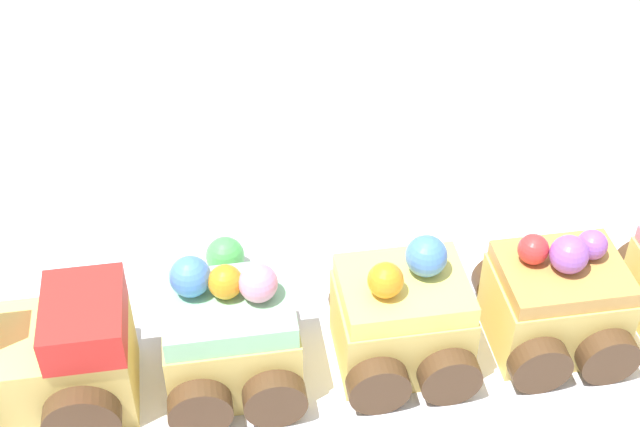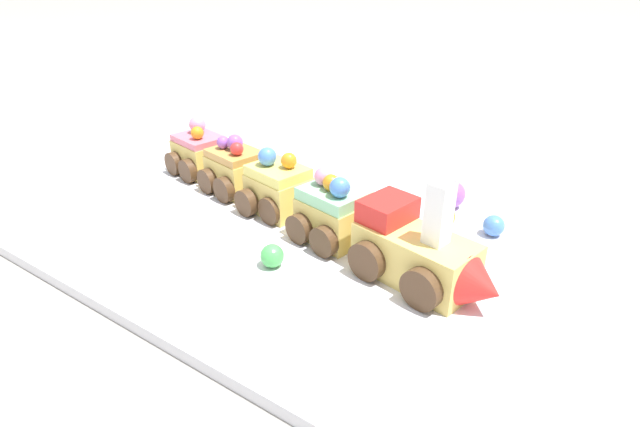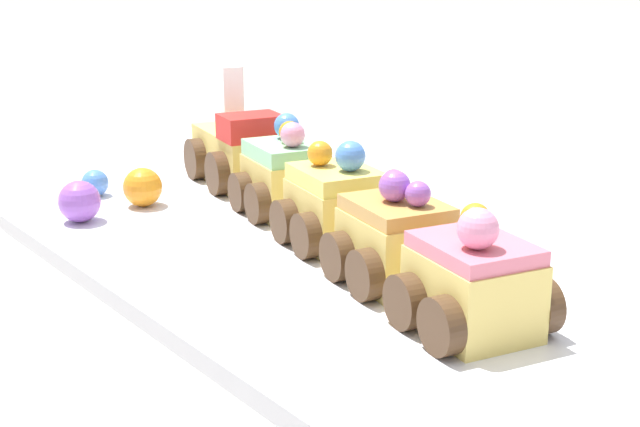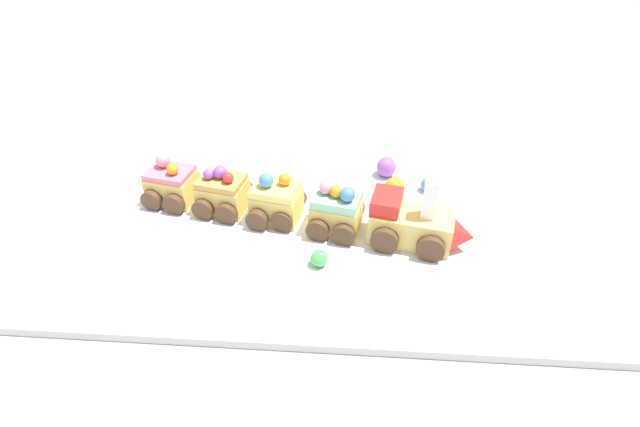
{
  "view_description": "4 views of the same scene",
  "coord_description": "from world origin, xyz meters",
  "px_view_note": "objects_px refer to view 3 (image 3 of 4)",
  "views": [
    {
      "loc": [
        0.11,
        0.3,
        0.36
      ],
      "look_at": [
        -0.01,
        -0.03,
        0.07
      ],
      "focal_mm": 50.0,
      "sensor_mm": 36.0,
      "label": 1
    },
    {
      "loc": [
        0.29,
        -0.36,
        0.27
      ],
      "look_at": [
        0.03,
        0.02,
        0.03
      ],
      "focal_mm": 28.0,
      "sensor_mm": 36.0,
      "label": 2
    },
    {
      "loc": [
        -0.48,
        0.39,
        0.21
      ],
      "look_at": [
        -0.02,
        0.03,
        0.03
      ],
      "focal_mm": 50.0,
      "sensor_mm": 36.0,
      "label": 3
    },
    {
      "loc": [
        0.06,
        -0.52,
        0.44
      ],
      "look_at": [
        0.03,
        -0.0,
        0.04
      ],
      "focal_mm": 28.0,
      "sensor_mm": 36.0,
      "label": 4
    }
  ],
  "objects_px": {
    "gumball_orange": "(143,187)",
    "cake_car_mint": "(286,177)",
    "cake_car_lemon": "(336,207)",
    "gumball_purple": "(79,201)",
    "cake_car_strawberry": "(473,286)",
    "gumball_blue": "(95,183)",
    "gumball_green": "(376,188)",
    "cake_train_locomotive": "(236,150)",
    "cake_car_caramel": "(396,242)"
  },
  "relations": [
    {
      "from": "cake_car_caramel",
      "to": "gumball_blue",
      "type": "height_order",
      "value": "cake_car_caramel"
    },
    {
      "from": "cake_train_locomotive",
      "to": "cake_car_lemon",
      "type": "height_order",
      "value": "cake_train_locomotive"
    },
    {
      "from": "cake_car_caramel",
      "to": "gumball_purple",
      "type": "distance_m",
      "value": 0.26
    },
    {
      "from": "cake_car_strawberry",
      "to": "gumball_purple",
      "type": "bearing_deg",
      "value": 27.07
    },
    {
      "from": "gumball_blue",
      "to": "gumball_purple",
      "type": "bearing_deg",
      "value": 147.37
    },
    {
      "from": "cake_car_mint",
      "to": "cake_car_strawberry",
      "type": "xyz_separation_m",
      "value": [
        -0.24,
        0.05,
        -0.0
      ]
    },
    {
      "from": "cake_car_caramel",
      "to": "cake_car_strawberry",
      "type": "distance_m",
      "value": 0.08
    },
    {
      "from": "gumball_green",
      "to": "cake_train_locomotive",
      "type": "bearing_deg",
      "value": 23.31
    },
    {
      "from": "cake_car_mint",
      "to": "gumball_purple",
      "type": "height_order",
      "value": "cake_car_mint"
    },
    {
      "from": "cake_car_mint",
      "to": "cake_car_lemon",
      "type": "bearing_deg",
      "value": 179.92
    },
    {
      "from": "cake_car_strawberry",
      "to": "gumball_blue",
      "type": "height_order",
      "value": "cake_car_strawberry"
    },
    {
      "from": "cake_car_caramel",
      "to": "gumball_orange",
      "type": "xyz_separation_m",
      "value": [
        0.24,
        0.05,
        -0.01
      ]
    },
    {
      "from": "cake_car_strawberry",
      "to": "cake_car_caramel",
      "type": "bearing_deg",
      "value": -0.21
    },
    {
      "from": "gumball_purple",
      "to": "gumball_green",
      "type": "xyz_separation_m",
      "value": [
        -0.09,
        -0.21,
        -0.0
      ]
    },
    {
      "from": "gumball_orange",
      "to": "cake_car_strawberry",
      "type": "bearing_deg",
      "value": -174.95
    },
    {
      "from": "cake_car_mint",
      "to": "gumball_green",
      "type": "bearing_deg",
      "value": -91.57
    },
    {
      "from": "cake_train_locomotive",
      "to": "gumball_orange",
      "type": "xyz_separation_m",
      "value": [
        -0.02,
        0.1,
        -0.01
      ]
    },
    {
      "from": "cake_car_caramel",
      "to": "gumball_purple",
      "type": "height_order",
      "value": "cake_car_caramel"
    },
    {
      "from": "cake_car_strawberry",
      "to": "gumball_purple",
      "type": "height_order",
      "value": "cake_car_strawberry"
    },
    {
      "from": "gumball_orange",
      "to": "gumball_blue",
      "type": "height_order",
      "value": "gumball_orange"
    },
    {
      "from": "cake_car_lemon",
      "to": "gumball_purple",
      "type": "height_order",
      "value": "cake_car_lemon"
    },
    {
      "from": "cake_train_locomotive",
      "to": "cake_car_mint",
      "type": "bearing_deg",
      "value": -179.91
    },
    {
      "from": "cake_car_lemon",
      "to": "gumball_blue",
      "type": "distance_m",
      "value": 0.23
    },
    {
      "from": "gumball_green",
      "to": "gumball_blue",
      "type": "bearing_deg",
      "value": 48.73
    },
    {
      "from": "cake_car_mint",
      "to": "cake_car_caramel",
      "type": "xyz_separation_m",
      "value": [
        -0.16,
        0.03,
        -0.0
      ]
    },
    {
      "from": "cake_car_lemon",
      "to": "cake_car_strawberry",
      "type": "height_order",
      "value": "cake_car_lemon"
    },
    {
      "from": "cake_car_strawberry",
      "to": "cake_car_mint",
      "type": "bearing_deg",
      "value": -0.07
    },
    {
      "from": "cake_car_mint",
      "to": "gumball_purple",
      "type": "relative_size",
      "value": 2.67
    },
    {
      "from": "gumball_orange",
      "to": "gumball_purple",
      "type": "bearing_deg",
      "value": 99.8
    },
    {
      "from": "cake_train_locomotive",
      "to": "gumball_green",
      "type": "height_order",
      "value": "cake_train_locomotive"
    },
    {
      "from": "cake_car_mint",
      "to": "gumball_orange",
      "type": "relative_size",
      "value": 2.71
    },
    {
      "from": "cake_train_locomotive",
      "to": "gumball_green",
      "type": "relative_size",
      "value": 6.35
    },
    {
      "from": "cake_car_lemon",
      "to": "gumball_orange",
      "type": "bearing_deg",
      "value": 32.42
    },
    {
      "from": "gumball_purple",
      "to": "gumball_blue",
      "type": "relative_size",
      "value": 1.42
    },
    {
      "from": "cake_car_mint",
      "to": "gumball_purple",
      "type": "distance_m",
      "value": 0.15
    },
    {
      "from": "cake_train_locomotive",
      "to": "cake_car_lemon",
      "type": "distance_m",
      "value": 0.19
    },
    {
      "from": "gumball_orange",
      "to": "gumball_green",
      "type": "xyz_separation_m",
      "value": [
        -0.1,
        -0.15,
        -0.0
      ]
    },
    {
      "from": "gumball_purple",
      "to": "gumball_green",
      "type": "height_order",
      "value": "gumball_purple"
    },
    {
      "from": "cake_car_mint",
      "to": "gumball_green",
      "type": "distance_m",
      "value": 0.08
    },
    {
      "from": "cake_car_strawberry",
      "to": "gumball_purple",
      "type": "relative_size",
      "value": 2.67
    },
    {
      "from": "gumball_purple",
      "to": "gumball_blue",
      "type": "distance_m",
      "value": 0.07
    },
    {
      "from": "cake_car_caramel",
      "to": "cake_car_lemon",
      "type": "bearing_deg",
      "value": 0.07
    },
    {
      "from": "cake_car_strawberry",
      "to": "gumball_green",
      "type": "relative_size",
      "value": 3.78
    },
    {
      "from": "gumball_orange",
      "to": "cake_car_mint",
      "type": "bearing_deg",
      "value": -135.96
    },
    {
      "from": "cake_car_strawberry",
      "to": "cake_car_lemon",
      "type": "bearing_deg",
      "value": -0.07
    },
    {
      "from": "gumball_orange",
      "to": "gumball_blue",
      "type": "bearing_deg",
      "value": 18.94
    },
    {
      "from": "cake_car_lemon",
      "to": "cake_car_strawberry",
      "type": "relative_size",
      "value": 1.0
    },
    {
      "from": "cake_car_mint",
      "to": "cake_car_lemon",
      "type": "distance_m",
      "value": 0.08
    },
    {
      "from": "cake_train_locomotive",
      "to": "cake_car_lemon",
      "type": "relative_size",
      "value": 1.68
    },
    {
      "from": "gumball_purple",
      "to": "cake_train_locomotive",
      "type": "bearing_deg",
      "value": -78.31
    }
  ]
}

